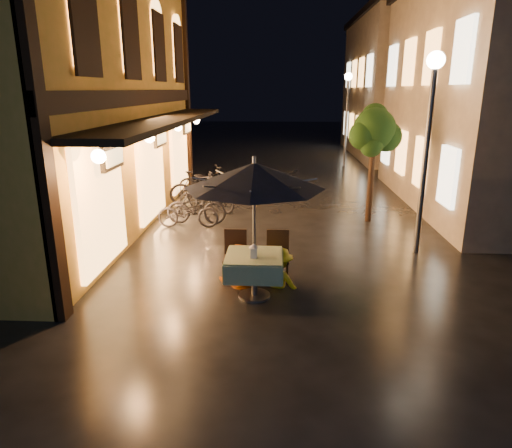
# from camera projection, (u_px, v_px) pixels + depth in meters

# --- Properties ---
(ground) EXTENTS (90.00, 90.00, 0.00)m
(ground) POSITION_uv_depth(u_px,v_px,m) (281.00, 287.00, 8.40)
(ground) COLOR black
(ground) RESTS_ON ground
(west_building) EXTENTS (5.90, 11.40, 7.40)m
(west_building) POSITION_uv_depth(u_px,v_px,m) (56.00, 80.00, 11.46)
(west_building) COLOR gold
(west_building) RESTS_ON ground
(east_building_far) EXTENTS (7.30, 10.30, 7.30)m
(east_building_far) POSITION_uv_depth(u_px,v_px,m) (422.00, 86.00, 24.24)
(east_building_far) COLOR #BBA891
(east_building_far) RESTS_ON ground
(street_tree) EXTENTS (1.43, 1.20, 3.15)m
(street_tree) POSITION_uv_depth(u_px,v_px,m) (375.00, 132.00, 11.92)
(street_tree) COLOR black
(street_tree) RESTS_ON ground
(streetlamp_near) EXTENTS (0.36, 0.36, 4.23)m
(streetlamp_near) POSITION_uv_depth(u_px,v_px,m) (430.00, 119.00, 9.34)
(streetlamp_near) COLOR #59595E
(streetlamp_near) RESTS_ON ground
(streetlamp_far) EXTENTS (0.36, 0.36, 4.23)m
(streetlamp_far) POSITION_uv_depth(u_px,v_px,m) (347.00, 102.00, 20.84)
(streetlamp_far) COLOR #59595E
(streetlamp_far) RESTS_ON ground
(cafe_table) EXTENTS (0.99, 0.99, 0.78)m
(cafe_table) POSITION_uv_depth(u_px,v_px,m) (254.00, 265.00, 7.84)
(cafe_table) COLOR #59595E
(cafe_table) RESTS_ON ground
(patio_umbrella) EXTENTS (2.34, 2.34, 2.46)m
(patio_umbrella) POSITION_uv_depth(u_px,v_px,m) (254.00, 176.00, 7.40)
(patio_umbrella) COLOR #59595E
(patio_umbrella) RESTS_ON ground
(cafe_chair_left) EXTENTS (0.42, 0.42, 0.97)m
(cafe_chair_left) POSITION_uv_depth(u_px,v_px,m) (235.00, 253.00, 8.58)
(cafe_chair_left) COLOR black
(cafe_chair_left) RESTS_ON ground
(cafe_chair_right) EXTENTS (0.42, 0.42, 0.97)m
(cafe_chair_right) POSITION_uv_depth(u_px,v_px,m) (278.00, 254.00, 8.54)
(cafe_chair_right) COLOR black
(cafe_chair_right) RESTS_ON ground
(table_lantern) EXTENTS (0.16, 0.16, 0.25)m
(table_lantern) POSITION_uv_depth(u_px,v_px,m) (254.00, 250.00, 7.61)
(table_lantern) COLOR white
(table_lantern) RESTS_ON cafe_table
(person_orange) EXTENTS (0.77, 0.62, 1.52)m
(person_orange) POSITION_uv_depth(u_px,v_px,m) (238.00, 245.00, 8.32)
(person_orange) COLOR #BB4A00
(person_orange) RESTS_ON ground
(person_yellow) EXTENTS (1.03, 0.80, 1.41)m
(person_yellow) POSITION_uv_depth(u_px,v_px,m) (279.00, 249.00, 8.28)
(person_yellow) COLOR yellow
(person_yellow) RESTS_ON ground
(bicycle_0) EXTENTS (1.61, 0.61, 0.84)m
(bicycle_0) POSITION_uv_depth(u_px,v_px,m) (188.00, 212.00, 11.91)
(bicycle_0) COLOR #23222A
(bicycle_0) RESTS_ON ground
(bicycle_1) EXTENTS (1.61, 0.48, 0.96)m
(bicycle_1) POSITION_uv_depth(u_px,v_px,m) (196.00, 207.00, 12.19)
(bicycle_1) COLOR black
(bicycle_1) RESTS_ON ground
(bicycle_2) EXTENTS (1.84, 1.00, 0.91)m
(bicycle_2) POSITION_uv_depth(u_px,v_px,m) (207.00, 197.00, 13.34)
(bicycle_2) COLOR black
(bicycle_2) RESTS_ON ground
(bicycle_3) EXTENTS (1.86, 0.83, 1.08)m
(bicycle_3) POSITION_uv_depth(u_px,v_px,m) (198.00, 188.00, 14.23)
(bicycle_3) COLOR black
(bicycle_3) RESTS_ON ground
(bicycle_4) EXTENTS (1.95, 1.37, 0.97)m
(bicycle_4) POSITION_uv_depth(u_px,v_px,m) (205.00, 181.00, 15.64)
(bicycle_4) COLOR black
(bicycle_4) RESTS_ON ground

